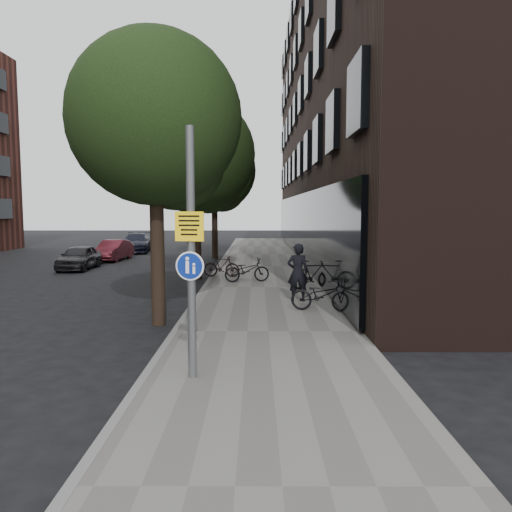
{
  "coord_description": "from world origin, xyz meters",
  "views": [
    {
      "loc": [
        -0.02,
        -8.34,
        3.05
      ],
      "look_at": [
        -0.04,
        2.56,
        2.0
      ],
      "focal_mm": 35.0,
      "sensor_mm": 36.0,
      "label": 1
    }
  ],
  "objects_px": {
    "parked_car_near": "(79,257)",
    "pedestrian": "(298,272)",
    "parked_bike_facade_near": "(322,295)",
    "signpost": "(191,253)"
  },
  "relations": [
    {
      "from": "signpost",
      "to": "parked_car_near",
      "type": "distance_m",
      "value": 18.05
    },
    {
      "from": "signpost",
      "to": "parked_bike_facade_near",
      "type": "distance_m",
      "value": 6.56
    },
    {
      "from": "signpost",
      "to": "parked_car_near",
      "type": "bearing_deg",
      "value": 125.36
    },
    {
      "from": "pedestrian",
      "to": "parked_bike_facade_near",
      "type": "bearing_deg",
      "value": 109.01
    },
    {
      "from": "pedestrian",
      "to": "parked_bike_facade_near",
      "type": "height_order",
      "value": "pedestrian"
    },
    {
      "from": "signpost",
      "to": "parked_car_near",
      "type": "xyz_separation_m",
      "value": [
        -7.75,
        16.22,
        -1.68
      ]
    },
    {
      "from": "pedestrian",
      "to": "parked_bike_facade_near",
      "type": "relative_size",
      "value": 1.04
    },
    {
      "from": "signpost",
      "to": "parked_bike_facade_near",
      "type": "relative_size",
      "value": 2.45
    },
    {
      "from": "parked_car_near",
      "to": "pedestrian",
      "type": "bearing_deg",
      "value": -42.39
    },
    {
      "from": "parked_bike_facade_near",
      "to": "parked_car_near",
      "type": "relative_size",
      "value": 0.49
    }
  ]
}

